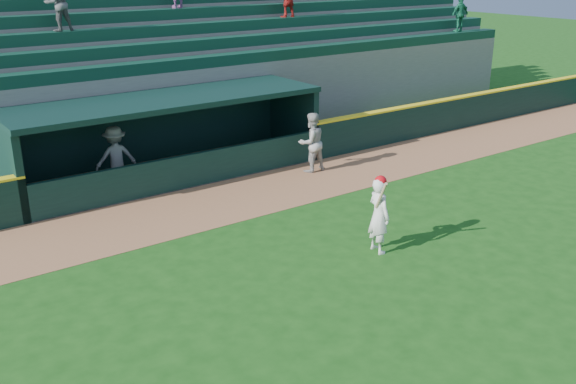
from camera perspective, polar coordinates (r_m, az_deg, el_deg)
name	(u,v)px	position (r m, az deg, el deg)	size (l,w,h in m)	color
ground	(332,269)	(13.89, 3.90, -6.89)	(120.00, 120.00, 0.00)	#174611
warning_track	(217,203)	(17.60, -6.31, -0.98)	(40.00, 3.00, 0.01)	#96603C
field_wall_right	(466,112)	(26.43, 15.53, 6.90)	(15.50, 0.30, 1.20)	black
wall_stripe_right	(467,96)	(26.30, 15.66, 8.23)	(15.50, 0.32, 0.06)	yellow
dugout_player_front	(311,142)	(19.89, 2.08, 4.43)	(0.90, 0.71, 1.86)	#A3A39E
dugout_player_inside	(116,157)	(19.13, -15.07, 3.02)	(1.17, 0.67, 1.81)	gray
dugout	(164,132)	(19.83, -10.96, 5.30)	(9.40, 2.80, 2.46)	#61615D
stands	(105,76)	(23.75, -15.96, 9.89)	(34.50, 6.25, 7.60)	slate
batter_at_plate	(379,214)	(14.47, 8.09, -1.95)	(0.55, 0.81, 1.83)	silver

